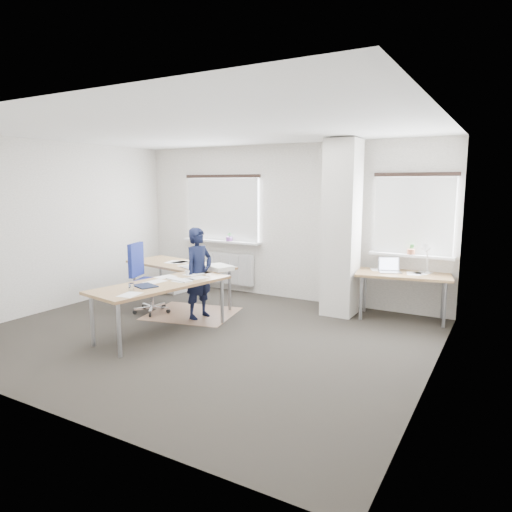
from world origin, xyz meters
The scene contains 8 objects.
ground centered at (0.00, 0.00, 0.00)m, with size 6.00×6.00×0.00m, color #2A2521.
room_shell centered at (0.18, 0.45, 1.75)m, with size 6.04×5.04×2.82m.
floor_mat centered at (-0.78, 0.76, 0.00)m, with size 1.36×1.15×0.01m, color #926B4F.
white_crate centered at (-2.07, 1.81, 0.15)m, with size 0.49×0.34×0.29m, color white.
desk_main centered at (-0.87, 0.44, 0.69)m, with size 2.40×2.98×0.96m.
desk_side centered at (2.26, 2.15, 0.69)m, with size 1.50×0.93×1.22m.
task_chair centered at (-1.44, 0.48, 0.32)m, with size 0.65×0.63×1.15m.
person centered at (-0.55, 0.65, 0.71)m, with size 0.52×0.34×1.43m, color black.
Camera 1 is at (3.68, -4.98, 2.10)m, focal length 32.00 mm.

